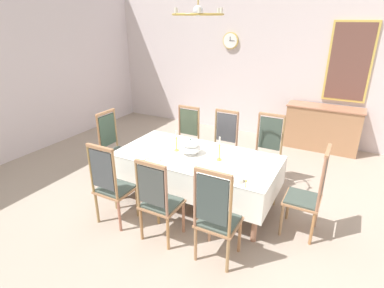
# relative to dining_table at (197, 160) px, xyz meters

# --- Properties ---
(ground) EXTENTS (7.51, 6.86, 0.04)m
(ground) POSITION_rel_dining_table_xyz_m (0.00, -0.19, -0.69)
(ground) COLOR #A19081
(back_wall) EXTENTS (7.51, 0.08, 3.25)m
(back_wall) POSITION_rel_dining_table_xyz_m (0.00, 3.27, 0.95)
(back_wall) COLOR silver
(back_wall) RESTS_ON ground
(left_wall) EXTENTS (0.08, 6.86, 3.25)m
(left_wall) POSITION_rel_dining_table_xyz_m (-3.80, -0.19, 0.95)
(left_wall) COLOR silver
(left_wall) RESTS_ON ground
(dining_table) EXTENTS (2.22, 1.11, 0.74)m
(dining_table) POSITION_rel_dining_table_xyz_m (0.00, 0.00, 0.00)
(dining_table) COLOR #987353
(dining_table) RESTS_ON ground
(tablecloth) EXTENTS (2.24, 1.13, 0.43)m
(tablecloth) POSITION_rel_dining_table_xyz_m (0.00, 0.00, -0.04)
(tablecloth) COLOR white
(tablecloth) RESTS_ON dining_table
(chair_south_a) EXTENTS (0.44, 0.42, 1.14)m
(chair_south_a) POSITION_rel_dining_table_xyz_m (-0.73, -0.96, -0.10)
(chair_south_a) COLOR #997C4B
(chair_south_a) RESTS_ON ground
(chair_north_a) EXTENTS (0.44, 0.42, 1.09)m
(chair_north_a) POSITION_rel_dining_table_xyz_m (-0.73, 0.96, -0.11)
(chair_north_a) COLOR #9B7158
(chair_north_a) RESTS_ON ground
(chair_south_b) EXTENTS (0.44, 0.42, 1.09)m
(chair_south_b) POSITION_rel_dining_table_xyz_m (-0.01, -0.96, -0.11)
(chair_south_b) COLOR #9A7747
(chair_south_b) RESTS_ON ground
(chair_north_b) EXTENTS (0.44, 0.42, 1.12)m
(chair_north_b) POSITION_rel_dining_table_xyz_m (-0.01, 0.96, -0.10)
(chair_north_b) COLOR #A57847
(chair_north_b) RESTS_ON ground
(chair_south_c) EXTENTS (0.44, 0.42, 1.17)m
(chair_south_c) POSITION_rel_dining_table_xyz_m (0.73, -0.96, -0.09)
(chair_south_c) COLOR #A47758
(chair_south_c) RESTS_ON ground
(chair_north_c) EXTENTS (0.44, 0.42, 1.17)m
(chair_north_c) POSITION_rel_dining_table_xyz_m (0.73, 0.96, -0.09)
(chair_north_c) COLOR #9F764B
(chair_north_c) RESTS_ON ground
(chair_head_west) EXTENTS (0.42, 0.44, 1.15)m
(chair_head_west) POSITION_rel_dining_table_xyz_m (-1.52, -0.00, -0.09)
(chair_head_west) COLOR #AC7C52
(chair_head_west) RESTS_ON ground
(chair_head_east) EXTENTS (0.42, 0.44, 1.17)m
(chair_head_east) POSITION_rel_dining_table_xyz_m (1.52, -0.00, -0.09)
(chair_head_east) COLOR #9D7954
(chair_head_east) RESTS_ON ground
(soup_tureen) EXTENTS (0.29, 0.29, 0.23)m
(soup_tureen) POSITION_rel_dining_table_xyz_m (-0.11, 0.00, 0.19)
(soup_tureen) COLOR white
(soup_tureen) RESTS_ON tablecloth
(candlestick_west) EXTENTS (0.07, 0.07, 0.31)m
(candlestick_west) POSITION_rel_dining_table_xyz_m (-0.33, 0.00, 0.20)
(candlestick_west) COLOR gold
(candlestick_west) RESTS_ON tablecloth
(candlestick_east) EXTENTS (0.07, 0.07, 0.34)m
(candlestick_east) POSITION_rel_dining_table_xyz_m (0.33, 0.00, 0.21)
(candlestick_east) COLOR gold
(candlestick_east) RESTS_ON tablecloth
(bowl_near_left) EXTENTS (0.16, 0.16, 0.04)m
(bowl_near_left) POSITION_rel_dining_table_xyz_m (-0.43, -0.40, 0.10)
(bowl_near_left) COLOR white
(bowl_near_left) RESTS_ON tablecloth
(bowl_near_right) EXTENTS (0.18, 0.18, 0.04)m
(bowl_near_right) POSITION_rel_dining_table_xyz_m (0.74, -0.43, 0.10)
(bowl_near_right) COLOR white
(bowl_near_right) RESTS_ON tablecloth
(spoon_primary) EXTENTS (0.06, 0.18, 0.01)m
(spoon_primary) POSITION_rel_dining_table_xyz_m (-0.53, -0.38, 0.08)
(spoon_primary) COLOR gold
(spoon_primary) RESTS_ON tablecloth
(spoon_secondary) EXTENTS (0.06, 0.17, 0.01)m
(spoon_secondary) POSITION_rel_dining_table_xyz_m (0.85, -0.40, 0.08)
(spoon_secondary) COLOR gold
(spoon_secondary) RESTS_ON tablecloth
(sideboard) EXTENTS (1.44, 0.48, 0.90)m
(sideboard) POSITION_rel_dining_table_xyz_m (1.33, 2.96, -0.22)
(sideboard) COLOR #A2724E
(sideboard) RESTS_ON ground
(mounted_clock) EXTENTS (0.35, 0.06, 0.35)m
(mounted_clock) POSITION_rel_dining_table_xyz_m (-0.84, 3.20, 1.39)
(mounted_clock) COLOR #D1B251
(framed_painting) EXTENTS (0.78, 0.05, 1.50)m
(framed_painting) POSITION_rel_dining_table_xyz_m (1.59, 3.21, 1.07)
(framed_painting) COLOR #D1B251
(chandelier) EXTENTS (0.63, 0.61, 0.66)m
(chandelier) POSITION_rel_dining_table_xyz_m (-0.00, 0.00, 1.90)
(chandelier) COLOR gold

